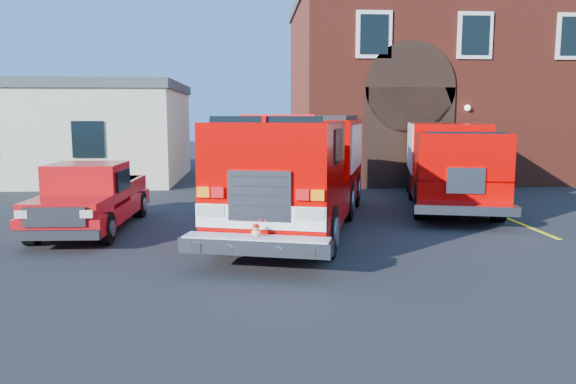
{
  "coord_description": "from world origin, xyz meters",
  "views": [
    {
      "loc": [
        -0.79,
        -13.01,
        2.94
      ],
      "look_at": [
        0.0,
        -1.2,
        1.3
      ],
      "focal_mm": 35.0,
      "sensor_mm": 36.0,
      "label": 1
    }
  ],
  "objects": [
    {
      "name": "parking_stripe_near",
      "position": [
        6.5,
        1.0,
        0.0
      ],
      "size": [
        0.12,
        3.0,
        0.01
      ],
      "primitive_type": "cube",
      "color": "yellow",
      "rests_on": "ground"
    },
    {
      "name": "side_building",
      "position": [
        -9.0,
        13.0,
        2.2
      ],
      "size": [
        10.2,
        8.2,
        4.35
      ],
      "color": "beige",
      "rests_on": "ground"
    },
    {
      "name": "fire_engine",
      "position": [
        0.55,
        1.6,
        1.52
      ],
      "size": [
        5.04,
        9.9,
        2.94
      ],
      "color": "black",
      "rests_on": "ground"
    },
    {
      "name": "pickup_truck",
      "position": [
        -4.86,
        1.46,
        0.82
      ],
      "size": [
        2.02,
        5.34,
        1.73
      ],
      "color": "black",
      "rests_on": "ground"
    },
    {
      "name": "secondary_truck",
      "position": [
        5.67,
        4.82,
        1.44
      ],
      "size": [
        4.34,
        8.49,
        2.64
      ],
      "color": "black",
      "rests_on": "ground"
    },
    {
      "name": "ground",
      "position": [
        0.0,
        0.0,
        0.0
      ],
      "size": [
        100.0,
        100.0,
        0.0
      ],
      "primitive_type": "plane",
      "color": "black",
      "rests_on": "ground"
    },
    {
      "name": "fire_station",
      "position": [
        8.99,
        13.98,
        4.25
      ],
      "size": [
        15.2,
        10.2,
        8.45
      ],
      "color": "maroon",
      "rests_on": "ground"
    },
    {
      "name": "parking_stripe_far",
      "position": [
        6.5,
        7.0,
        0.0
      ],
      "size": [
        0.12,
        3.0,
        0.01
      ],
      "primitive_type": "cube",
      "color": "yellow",
      "rests_on": "ground"
    },
    {
      "name": "parking_stripe_mid",
      "position": [
        6.5,
        4.0,
        0.0
      ],
      "size": [
        0.12,
        3.0,
        0.01
      ],
      "primitive_type": "cube",
      "color": "yellow",
      "rests_on": "ground"
    }
  ]
}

